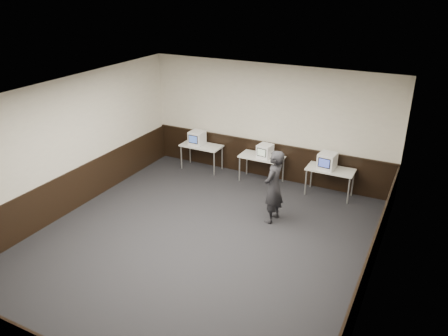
% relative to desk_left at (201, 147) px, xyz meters
% --- Properties ---
extents(floor, '(8.00, 8.00, 0.00)m').
position_rel_desk_left_xyz_m(floor, '(1.90, -3.60, -0.68)').
color(floor, black).
rests_on(floor, ground).
extents(ceiling, '(8.00, 8.00, 0.00)m').
position_rel_desk_left_xyz_m(ceiling, '(1.90, -3.60, 2.52)').
color(ceiling, white).
rests_on(ceiling, back_wall).
extents(back_wall, '(7.00, 0.00, 7.00)m').
position_rel_desk_left_xyz_m(back_wall, '(1.90, 0.40, 0.92)').
color(back_wall, silver).
rests_on(back_wall, ground).
extents(front_wall, '(7.00, 0.00, 7.00)m').
position_rel_desk_left_xyz_m(front_wall, '(1.90, -7.60, 0.92)').
color(front_wall, silver).
rests_on(front_wall, ground).
extents(left_wall, '(0.00, 8.00, 8.00)m').
position_rel_desk_left_xyz_m(left_wall, '(-1.60, -3.60, 0.92)').
color(left_wall, silver).
rests_on(left_wall, ground).
extents(right_wall, '(0.00, 8.00, 8.00)m').
position_rel_desk_left_xyz_m(right_wall, '(5.40, -3.60, 0.92)').
color(right_wall, silver).
rests_on(right_wall, ground).
extents(wainscot_back, '(6.98, 0.04, 1.00)m').
position_rel_desk_left_xyz_m(wainscot_back, '(1.90, 0.38, -0.18)').
color(wainscot_back, black).
rests_on(wainscot_back, back_wall).
extents(wainscot_left, '(0.04, 7.98, 1.00)m').
position_rel_desk_left_xyz_m(wainscot_left, '(-1.58, -3.60, -0.18)').
color(wainscot_left, black).
rests_on(wainscot_left, left_wall).
extents(wainscot_right, '(0.04, 7.98, 1.00)m').
position_rel_desk_left_xyz_m(wainscot_right, '(5.38, -3.60, -0.18)').
color(wainscot_right, black).
rests_on(wainscot_right, right_wall).
extents(wainscot_rail, '(6.98, 0.06, 0.04)m').
position_rel_desk_left_xyz_m(wainscot_rail, '(1.90, 0.36, 0.34)').
color(wainscot_rail, black).
rests_on(wainscot_rail, wainscot_back).
extents(desk_left, '(1.20, 0.60, 0.75)m').
position_rel_desk_left_xyz_m(desk_left, '(0.00, 0.00, 0.00)').
color(desk_left, silver).
rests_on(desk_left, ground).
extents(desk_center, '(1.20, 0.60, 0.75)m').
position_rel_desk_left_xyz_m(desk_center, '(1.90, 0.00, 0.00)').
color(desk_center, silver).
rests_on(desk_center, ground).
extents(desk_right, '(1.20, 0.60, 0.75)m').
position_rel_desk_left_xyz_m(desk_right, '(3.80, 0.00, 0.00)').
color(desk_right, silver).
rests_on(desk_right, ground).
extents(emac_left, '(0.41, 0.44, 0.40)m').
position_rel_desk_left_xyz_m(emac_left, '(-0.14, -0.00, 0.27)').
color(emac_left, white).
rests_on(emac_left, desk_left).
extents(emac_center, '(0.41, 0.43, 0.36)m').
position_rel_desk_left_xyz_m(emac_center, '(2.00, -0.03, 0.25)').
color(emac_center, white).
rests_on(emac_center, desk_center).
extents(emac_right, '(0.46, 0.49, 0.42)m').
position_rel_desk_left_xyz_m(emac_right, '(3.70, -0.03, 0.28)').
color(emac_right, white).
rests_on(emac_right, desk_right).
extents(person, '(0.47, 0.67, 1.75)m').
position_rel_desk_left_xyz_m(person, '(2.96, -1.88, 0.20)').
color(person, black).
rests_on(person, ground).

